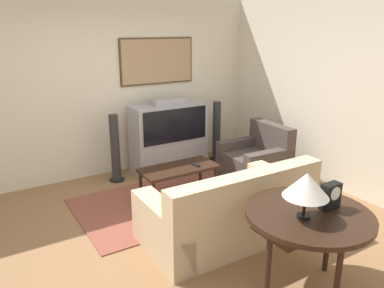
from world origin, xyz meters
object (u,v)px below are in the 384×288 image
object	(u,v)px
tv	(169,136)
speaker_tower_left	(115,150)
coffee_table	(179,170)
table_lamp	(306,185)
couch	(229,212)
console_table	(309,219)
mantel_clock	(330,196)
armchair	(256,161)
speaker_tower_right	(216,133)

from	to	relation	value
tv	speaker_tower_left	xyz separation A→B (m)	(-0.93, -0.03, -0.07)
coffee_table	table_lamp	world-z (taller)	table_lamp
couch	console_table	bearing A→B (deg)	93.16
mantel_clock	speaker_tower_left	size ratio (longest dim) A/B	0.22
tv	armchair	world-z (taller)	tv
tv	console_table	xyz separation A→B (m)	(-0.40, -3.26, 0.13)
mantel_clock	speaker_tower_right	xyz separation A→B (m)	(1.13, 3.27, -0.38)
coffee_table	table_lamp	bearing A→B (deg)	-92.33
speaker_tower_left	console_table	bearing A→B (deg)	-80.70
armchair	speaker_tower_left	distance (m)	2.15
coffee_table	speaker_tower_right	world-z (taller)	speaker_tower_right
speaker_tower_left	table_lamp	bearing A→B (deg)	-82.80
speaker_tower_left	mantel_clock	bearing A→B (deg)	-77.41
armchair	speaker_tower_left	bearing A→B (deg)	-117.14
table_lamp	speaker_tower_right	world-z (taller)	table_lamp
couch	speaker_tower_right	world-z (taller)	speaker_tower_right
table_lamp	mantel_clock	world-z (taller)	table_lamp
tv	armchair	distance (m)	1.45
coffee_table	table_lamp	distance (m)	2.33
console_table	speaker_tower_left	size ratio (longest dim) A/B	1.04
coffee_table	mantel_clock	world-z (taller)	mantel_clock
speaker_tower_right	table_lamp	bearing A→B (deg)	-113.83
couch	armchair	distance (m)	1.79
tv	couch	distance (m)	2.28
couch	coffee_table	distance (m)	1.17
table_lamp	armchair	bearing A→B (deg)	56.87
tv	coffee_table	xyz separation A→B (m)	(-0.42, -1.06, -0.15)
table_lamp	speaker_tower_left	distance (m)	3.34
speaker_tower_right	armchair	bearing A→B (deg)	-89.85
mantel_clock	couch	bearing A→B (deg)	103.04
coffee_table	speaker_tower_right	bearing A→B (deg)	37.39
tv	console_table	world-z (taller)	tv
table_lamp	tv	bearing A→B (deg)	81.12
console_table	mantel_clock	world-z (taller)	mantel_clock
coffee_table	speaker_tower_right	size ratio (longest dim) A/B	1.01
armchair	mantel_clock	bearing A→B (deg)	-24.64
console_table	mantel_clock	size ratio (longest dim) A/B	4.65
speaker_tower_left	speaker_tower_right	distance (m)	1.86
coffee_table	mantel_clock	bearing A→B (deg)	-84.23
tv	table_lamp	world-z (taller)	tv
couch	coffee_table	bearing A→B (deg)	-90.64
couch	speaker_tower_left	world-z (taller)	speaker_tower_left
couch	coffee_table	size ratio (longest dim) A/B	1.77
armchair	speaker_tower_right	xyz separation A→B (m)	(-0.00, 1.05, 0.21)
couch	tv	bearing A→B (deg)	-100.88
tv	table_lamp	distance (m)	3.38
couch	speaker_tower_right	bearing A→B (deg)	-121.59
tv	mantel_clock	distance (m)	3.32
couch	armchair	world-z (taller)	couch
couch	speaker_tower_right	size ratio (longest dim) A/B	1.80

